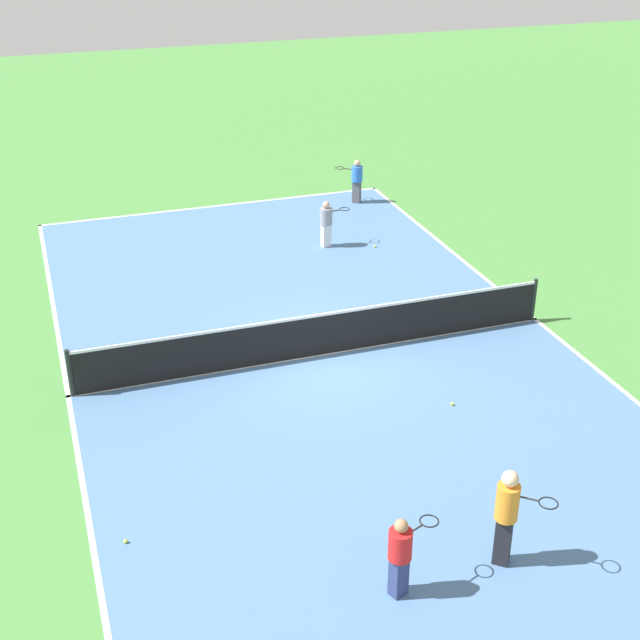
{
  "coord_description": "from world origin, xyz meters",
  "views": [
    {
      "loc": [
        5.67,
        16.66,
        9.84
      ],
      "look_at": [
        0.0,
        0.0,
        0.9
      ],
      "focal_mm": 50.0,
      "sensor_mm": 36.0,
      "label": 1
    }
  ],
  "objects_px": {
    "tennis_net": "(320,333)",
    "player_near_blue": "(357,178)",
    "player_coach_red": "(400,553)",
    "tennis_ball_near_net": "(375,246)",
    "player_baseline_gray": "(326,221)",
    "tennis_ball_midcourt": "(126,541)",
    "player_center_orange": "(507,511)",
    "tennis_ball_right_alley": "(452,404)"
  },
  "relations": [
    {
      "from": "tennis_net",
      "to": "tennis_ball_near_net",
      "type": "xyz_separation_m",
      "value": [
        -3.58,
        -5.55,
        -0.51
      ]
    },
    {
      "from": "tennis_ball_midcourt",
      "to": "tennis_ball_right_alley",
      "type": "relative_size",
      "value": 1.0
    },
    {
      "from": "tennis_ball_near_net",
      "to": "player_center_orange",
      "type": "bearing_deg",
      "value": 76.74
    },
    {
      "from": "player_center_orange",
      "to": "tennis_ball_right_alley",
      "type": "relative_size",
      "value": 25.87
    },
    {
      "from": "tennis_net",
      "to": "player_baseline_gray",
      "type": "relative_size",
      "value": 8.06
    },
    {
      "from": "tennis_ball_midcourt",
      "to": "player_baseline_gray",
      "type": "bearing_deg",
      "value": -123.48
    },
    {
      "from": "tennis_net",
      "to": "player_center_orange",
      "type": "bearing_deg",
      "value": 94.23
    },
    {
      "from": "player_near_blue",
      "to": "player_baseline_gray",
      "type": "distance_m",
      "value": 3.95
    },
    {
      "from": "tennis_ball_midcourt",
      "to": "player_center_orange",
      "type": "bearing_deg",
      "value": 156.93
    },
    {
      "from": "player_coach_red",
      "to": "tennis_ball_near_net",
      "type": "xyz_separation_m",
      "value": [
        -4.84,
        -12.97,
        -0.75
      ]
    },
    {
      "from": "tennis_net",
      "to": "tennis_ball_midcourt",
      "type": "xyz_separation_m",
      "value": [
        5.03,
        4.95,
        -0.51
      ]
    },
    {
      "from": "tennis_net",
      "to": "player_near_blue",
      "type": "height_order",
      "value": "player_near_blue"
    },
    {
      "from": "player_near_blue",
      "to": "tennis_ball_midcourt",
      "type": "bearing_deg",
      "value": 96.93
    },
    {
      "from": "player_near_blue",
      "to": "player_baseline_gray",
      "type": "xyz_separation_m",
      "value": [
        2.18,
        3.29,
        -0.05
      ]
    },
    {
      "from": "tennis_ball_near_net",
      "to": "tennis_ball_midcourt",
      "type": "bearing_deg",
      "value": 50.65
    },
    {
      "from": "player_coach_red",
      "to": "tennis_ball_near_net",
      "type": "bearing_deg",
      "value": 48.55
    },
    {
      "from": "player_near_blue",
      "to": "tennis_ball_midcourt",
      "type": "relative_size",
      "value": 21.15
    },
    {
      "from": "player_coach_red",
      "to": "tennis_ball_midcourt",
      "type": "height_order",
      "value": "player_coach_red"
    },
    {
      "from": "tennis_ball_right_alley",
      "to": "tennis_ball_near_net",
      "type": "bearing_deg",
      "value": -101.35
    },
    {
      "from": "player_baseline_gray",
      "to": "tennis_ball_right_alley",
      "type": "distance_m",
      "value": 9.02
    },
    {
      "from": "player_near_blue",
      "to": "player_baseline_gray",
      "type": "bearing_deg",
      "value": 96.89
    },
    {
      "from": "tennis_net",
      "to": "tennis_ball_right_alley",
      "type": "xyz_separation_m",
      "value": [
        -1.88,
        2.9,
        -0.51
      ]
    },
    {
      "from": "player_center_orange",
      "to": "tennis_ball_midcourt",
      "type": "xyz_separation_m",
      "value": [
        5.57,
        -2.37,
        -0.98
      ]
    },
    {
      "from": "player_center_orange",
      "to": "player_coach_red",
      "type": "relative_size",
      "value": 1.25
    },
    {
      "from": "player_coach_red",
      "to": "tennis_ball_near_net",
      "type": "relative_size",
      "value": 20.63
    },
    {
      "from": "player_center_orange",
      "to": "tennis_ball_right_alley",
      "type": "xyz_separation_m",
      "value": [
        -1.34,
        -4.43,
        -0.98
      ]
    },
    {
      "from": "tennis_ball_midcourt",
      "to": "tennis_ball_right_alley",
      "type": "height_order",
      "value": "same"
    },
    {
      "from": "tennis_ball_right_alley",
      "to": "player_baseline_gray",
      "type": "bearing_deg",
      "value": -92.48
    },
    {
      "from": "player_coach_red",
      "to": "player_baseline_gray",
      "type": "relative_size",
      "value": 1.03
    },
    {
      "from": "tennis_net",
      "to": "player_coach_red",
      "type": "height_order",
      "value": "player_coach_red"
    },
    {
      "from": "player_baseline_gray",
      "to": "tennis_ball_midcourt",
      "type": "distance_m",
      "value": 13.26
    },
    {
      "from": "player_coach_red",
      "to": "player_baseline_gray",
      "type": "height_order",
      "value": "player_coach_red"
    },
    {
      "from": "player_baseline_gray",
      "to": "tennis_ball_midcourt",
      "type": "bearing_deg",
      "value": -131.38
    },
    {
      "from": "player_coach_red",
      "to": "player_near_blue",
      "type": "height_order",
      "value": "player_near_blue"
    },
    {
      "from": "player_center_orange",
      "to": "tennis_ball_near_net",
      "type": "height_order",
      "value": "player_center_orange"
    },
    {
      "from": "tennis_net",
      "to": "tennis_ball_right_alley",
      "type": "relative_size",
      "value": 161.76
    },
    {
      "from": "player_near_blue",
      "to": "tennis_ball_near_net",
      "type": "bearing_deg",
      "value": 117.55
    },
    {
      "from": "player_coach_red",
      "to": "player_near_blue",
      "type": "bearing_deg",
      "value": 50.23
    },
    {
      "from": "player_near_blue",
      "to": "player_baseline_gray",
      "type": "relative_size",
      "value": 1.05
    },
    {
      "from": "player_coach_red",
      "to": "tennis_ball_right_alley",
      "type": "xyz_separation_m",
      "value": [
        -3.15,
        -4.52,
        -0.75
      ]
    },
    {
      "from": "player_coach_red",
      "to": "tennis_ball_midcourt",
      "type": "xyz_separation_m",
      "value": [
        3.77,
        -2.47,
        -0.75
      ]
    },
    {
      "from": "player_coach_red",
      "to": "tennis_ball_near_net",
      "type": "height_order",
      "value": "player_coach_red"
    }
  ]
}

